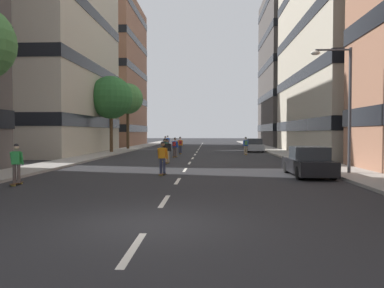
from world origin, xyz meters
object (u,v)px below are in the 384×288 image
Objects in this scene: parked_car_near at (308,163)px; skater_6 at (168,141)px; skater_5 at (163,156)px; skater_8 at (16,162)px; parked_car_mid at (254,146)px; skater_7 at (246,145)px; skater_0 at (165,148)px; street_tree_near at (111,98)px; streetlamp_right at (343,96)px; street_tree_far at (128,99)px; skater_1 at (180,144)px; skater_4 at (175,146)px; skater_2 at (165,142)px; skater_3 at (167,150)px.

skater_6 is at bearing 108.97° from parked_car_near.
skater_8 is at bearing -145.69° from skater_5.
skater_5 reaches higher than parked_car_mid.
skater_5 is at bearing -84.00° from skater_6.
skater_7 is at bearing 71.18° from skater_5.
parked_car_near is 2.47× the size of skater_0.
street_tree_near is 1.24× the size of streetlamp_right.
skater_1 is at bearing -50.78° from street_tree_far.
skater_7 is at bearing 61.40° from skater_8.
skater_4 is 1.00× the size of skater_7.
street_tree_near is at bearing 95.48° from skater_8.
streetlamp_right is 3.65× the size of skater_2.
streetlamp_right is 3.65× the size of skater_4.
skater_8 is at bearing -84.52° from street_tree_near.
skater_5 is at bearing -88.24° from skater_1.
skater_7 is at bearing -40.09° from skater_2.
skater_4 is at bearing -81.44° from skater_6.
skater_2 is at bearing 112.37° from parked_car_near.
skater_8 is (-13.27, -27.52, 0.29)m from parked_car_mid.
parked_car_mid is 16.81m from street_tree_near.
parked_car_near is 2.47× the size of skater_4.
skater_8 is (-13.27, -3.84, 0.29)m from parked_car_near.
streetlamp_right reaches higher than skater_6.
skater_4 is 1.00× the size of skater_6.
street_tree_near reaches higher than parked_car_near.
skater_5 reaches higher than parked_car_near.
skater_0 is at bearing -83.33° from skater_2.
street_tree_near is at bearing 122.70° from skater_0.
street_tree_far is at bearing 109.84° from skater_3.
skater_2 is (-10.38, 25.23, 0.32)m from parked_car_near.
street_tree_near reaches higher than streetlamp_right.
skater_4 is (-8.17, 13.91, 0.32)m from parked_car_near.
skater_2 is (-12.27, 24.67, -3.12)m from streetlamp_right.
skater_8 reaches higher than parked_car_mid.
skater_4 is at bearing -39.66° from street_tree_near.
skater_5 and skater_7 have the same top height.
skater_1 and skater_7 have the same top height.
street_tree_far is at bearing 94.10° from skater_8.
skater_0 is at bearing -69.66° from street_tree_far.
street_tree_far reaches higher than skater_8.
parked_car_mid is 17.18m from street_tree_far.
skater_0 is 1.00× the size of skater_4.
skater_0 and skater_2 have the same top height.
skater_6 is at bearing 86.02° from skater_8.
parked_car_near is 0.53× the size of street_tree_far.
streetlamp_right is at bearing -53.01° from skater_4.
skater_7 is 1.00× the size of skater_8.
skater_1 and skater_6 have the same top height.
skater_0 is 1.00× the size of skater_5.
parked_car_mid is at bearing 90.00° from parked_car_near.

